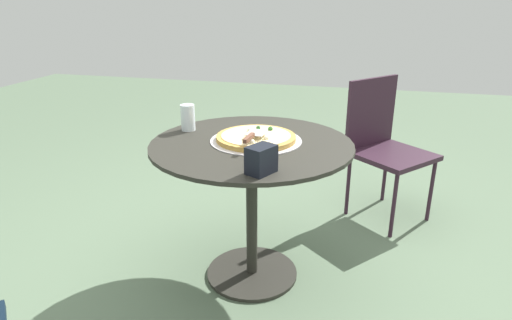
% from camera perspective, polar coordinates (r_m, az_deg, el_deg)
% --- Properties ---
extents(ground_plane, '(10.00, 10.00, 0.00)m').
position_cam_1_polar(ground_plane, '(2.32, -0.52, -14.57)').
color(ground_plane, '#5C7158').
extents(patio_table, '(0.93, 0.93, 0.71)m').
position_cam_1_polar(patio_table, '(2.05, -0.57, -2.04)').
color(patio_table, '#2A2923').
rests_on(patio_table, ground).
extents(pizza_on_tray, '(0.42, 0.42, 0.05)m').
position_cam_1_polar(pizza_on_tray, '(2.01, 0.01, 2.88)').
color(pizza_on_tray, silver).
rests_on(pizza_on_tray, patio_table).
extents(pizza_server, '(0.21, 0.09, 0.02)m').
position_cam_1_polar(pizza_server, '(1.93, -0.46, 3.23)').
color(pizza_server, silver).
rests_on(pizza_server, pizza_on_tray).
extents(drinking_cup, '(0.07, 0.07, 0.13)m').
position_cam_1_polar(drinking_cup, '(2.19, -8.84, 5.48)').
color(drinking_cup, white).
rests_on(drinking_cup, patio_table).
extents(napkin_dispenser, '(0.13, 0.12, 0.11)m').
position_cam_1_polar(napkin_dispenser, '(1.64, 0.68, 0.05)').
color(napkin_dispenser, black).
rests_on(napkin_dispenser, patio_table).
extents(patio_chair_near, '(0.59, 0.59, 0.87)m').
position_cam_1_polar(patio_chair_near, '(2.83, 16.25, 2.49)').
color(patio_chair_near, '#301A29').
rests_on(patio_chair_near, ground).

